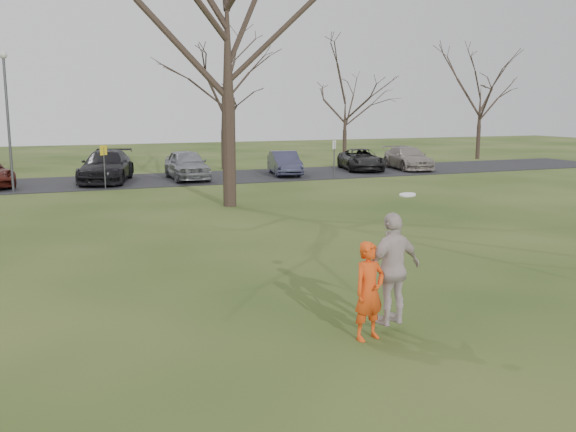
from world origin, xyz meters
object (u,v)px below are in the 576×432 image
at_px(car_6, 361,160).
at_px(catching_play, 393,269).
at_px(car_7, 408,158).
at_px(car_4, 187,165).
at_px(big_tree, 227,21).
at_px(lamp_post, 7,104).
at_px(car_5, 285,163).
at_px(player_defender, 369,291).
at_px(car_3, 107,166).

bearing_deg(car_6, catching_play, -102.84).
xyz_separation_m(car_7, catching_play, (-15.98, -24.31, 0.40)).
relative_size(car_4, catching_play, 2.04).
relative_size(catching_play, big_tree, 0.16).
bearing_deg(lamp_post, car_5, 8.24).
distance_m(player_defender, car_6, 28.38).
xyz_separation_m(player_defender, car_6, (13.50, 24.96, -0.14)).
bearing_deg(car_5, car_3, -170.14).
relative_size(car_7, lamp_post, 0.75).
bearing_deg(car_3, car_7, 15.73).
bearing_deg(car_5, car_4, -167.55).
xyz_separation_m(car_3, car_7, (18.09, -0.05, -0.12)).
height_order(car_7, catching_play, catching_play).
bearing_deg(big_tree, car_5, 57.30).
bearing_deg(car_5, player_defender, -97.01).
bearing_deg(car_7, player_defender, -113.95).
xyz_separation_m(car_5, car_7, (8.35, 0.25, 0.02)).
bearing_deg(lamp_post, car_4, 13.05).
bearing_deg(catching_play, lamp_post, 106.46).
height_order(car_3, lamp_post, lamp_post).
relative_size(car_3, car_7, 1.17).
height_order(player_defender, car_7, player_defender).
bearing_deg(lamp_post, catching_play, -73.54).
height_order(car_4, big_tree, big_tree).
distance_m(car_3, car_6, 15.09).
bearing_deg(car_3, big_tree, -53.99).
relative_size(lamp_post, big_tree, 0.45).
relative_size(car_3, big_tree, 0.39).
xyz_separation_m(car_5, car_6, (5.34, 0.77, -0.02)).
xyz_separation_m(player_defender, catching_play, (0.53, 0.14, 0.30)).
bearing_deg(player_defender, car_6, 49.49).
bearing_deg(big_tree, lamp_post, 136.85).
bearing_deg(big_tree, car_6, 41.96).
height_order(car_3, big_tree, big_tree).
height_order(player_defender, catching_play, catching_play).
xyz_separation_m(catching_play, lamp_post, (-6.50, 22.01, 2.84)).
distance_m(player_defender, car_5, 25.54).
distance_m(car_5, lamp_post, 14.64).
distance_m(car_4, big_tree, 11.31).
relative_size(car_5, lamp_post, 0.65).
xyz_separation_m(car_7, lamp_post, (-22.48, -2.30, 3.24)).
distance_m(car_6, catching_play, 28.01).
bearing_deg(car_6, player_defender, -103.66).
bearing_deg(catching_play, player_defender, -165.57).
relative_size(player_defender, catching_play, 0.73).
bearing_deg(car_4, car_6, 5.67).
height_order(car_3, car_5, car_3).
distance_m(car_4, catching_play, 24.06).
xyz_separation_m(car_3, catching_play, (2.11, -24.36, 0.29)).
relative_size(car_4, car_7, 0.98).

